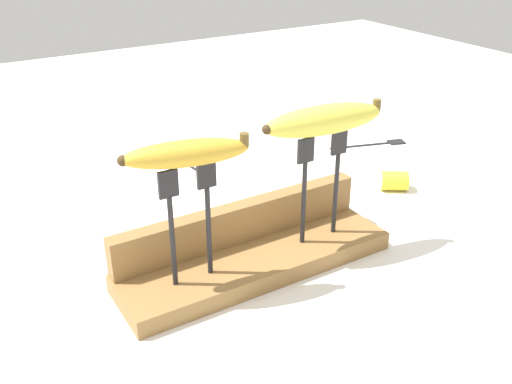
# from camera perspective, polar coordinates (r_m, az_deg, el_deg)

# --- Properties ---
(ground_plane) EXTENTS (3.00, 3.00, 0.00)m
(ground_plane) POSITION_cam_1_polar(r_m,az_deg,el_deg) (0.86, 0.00, -7.60)
(ground_plane) COLOR silver
(wooden_board) EXTENTS (0.41, 0.12, 0.03)m
(wooden_board) POSITION_cam_1_polar(r_m,az_deg,el_deg) (0.86, 0.00, -6.83)
(wooden_board) COLOR olive
(wooden_board) RESTS_ON ground
(board_backstop) EXTENTS (0.41, 0.03, 0.06)m
(board_backstop) POSITION_cam_1_polar(r_m,az_deg,el_deg) (0.87, -1.60, -2.98)
(board_backstop) COLOR olive
(board_backstop) RESTS_ON wooden_board
(fork_stand_left) EXTENTS (0.08, 0.01, 0.17)m
(fork_stand_left) POSITION_cam_1_polar(r_m,az_deg,el_deg) (0.75, -6.58, -2.09)
(fork_stand_left) COLOR black
(fork_stand_left) RESTS_ON wooden_board
(fork_stand_right) EXTENTS (0.09, 0.01, 0.17)m
(fork_stand_right) POSITION_cam_1_polar(r_m,az_deg,el_deg) (0.85, 6.44, 1.48)
(fork_stand_right) COLOR black
(fork_stand_right) RESTS_ON wooden_board
(banana_raised_left) EXTENTS (0.16, 0.08, 0.04)m
(banana_raised_left) POSITION_cam_1_polar(r_m,az_deg,el_deg) (0.71, -6.93, 3.81)
(banana_raised_left) COLOR gold
(banana_raised_left) RESTS_ON fork_stand_left
(banana_raised_right) EXTENTS (0.19, 0.06, 0.04)m
(banana_raised_right) POSITION_cam_1_polar(r_m,az_deg,el_deg) (0.81, 6.75, 7.10)
(banana_raised_right) COLOR #DBD147
(banana_raised_right) RESTS_ON fork_stand_right
(fork_fallen_near) EXTENTS (0.17, 0.07, 0.01)m
(fork_fallen_near) POSITION_cam_1_polar(r_m,az_deg,el_deg) (1.33, 11.93, 4.75)
(fork_fallen_near) COLOR black
(fork_fallen_near) RESTS_ON ground
(fork_fallen_far) EXTENTS (0.03, 0.16, 0.01)m
(fork_fallen_far) POSITION_cam_1_polar(r_m,az_deg,el_deg) (1.21, -6.83, 2.87)
(fork_fallen_far) COLOR black
(fork_fallen_far) RESTS_ON ground
(banana_chunk_far) EXTENTS (0.06, 0.06, 0.04)m
(banana_chunk_far) POSITION_cam_1_polar(r_m,az_deg,el_deg) (1.12, 13.43, 1.08)
(banana_chunk_far) COLOR yellow
(banana_chunk_far) RESTS_ON ground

